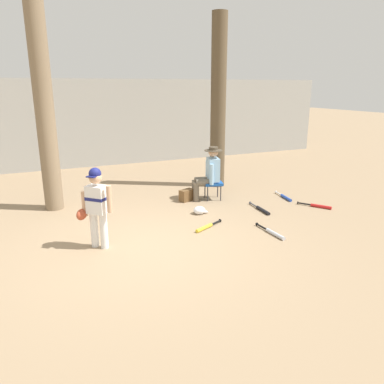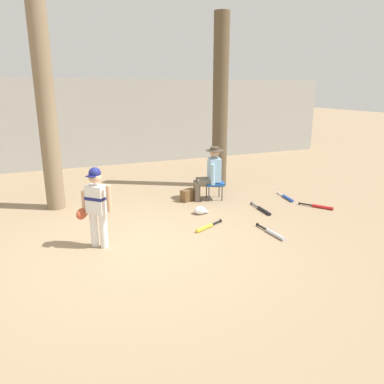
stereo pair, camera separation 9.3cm
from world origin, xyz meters
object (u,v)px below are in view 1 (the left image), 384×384
object	(u,v)px
tree_behind_spectator	(218,112)
bat_blue_youth	(285,197)
young_ballplayer	(96,203)
bat_aluminum_silver	(273,233)
bat_red_barrel	(318,206)
bat_black_composite	(261,209)
folding_stool	(213,184)
tree_near_player	(41,73)
seated_spectator	(209,172)
batting_helmet_white	(199,210)
handbag_beside_stool	(187,195)
bat_yellow_trainer	(206,227)

from	to	relation	value
tree_behind_spectator	bat_blue_youth	xyz separation A→B (m)	(0.88, -1.69, -1.83)
young_ballplayer	bat_aluminum_silver	world-z (taller)	young_ballplayer
bat_red_barrel	bat_black_composite	distance (m)	1.27
folding_stool	bat_blue_youth	bearing A→B (deg)	-22.75
tree_near_player	young_ballplayer	bearing A→B (deg)	-78.54
tree_behind_spectator	seated_spectator	bearing A→B (deg)	-126.43
bat_black_composite	batting_helmet_white	distance (m)	1.30
tree_near_player	seated_spectator	xyz separation A→B (m)	(3.26, -0.74, -2.09)
bat_red_barrel	bat_blue_youth	xyz separation A→B (m)	(-0.23, 0.83, 0.00)
folding_stool	handbag_beside_stool	xyz separation A→B (m)	(-0.59, 0.12, -0.23)
seated_spectator	batting_helmet_white	world-z (taller)	seated_spectator
tree_behind_spectator	bat_aluminum_silver	world-z (taller)	tree_behind_spectator
bat_red_barrel	handbag_beside_stool	bearing A→B (deg)	145.97
young_ballplayer	bat_black_composite	bearing A→B (deg)	7.25
tree_near_player	batting_helmet_white	world-z (taller)	tree_near_player
tree_behind_spectator	bat_black_composite	size ratio (longest dim) A/B	5.40
folding_stool	bat_black_composite	bearing A→B (deg)	-65.45
bat_aluminum_silver	bat_blue_youth	xyz separation A→B (m)	(1.55, 1.67, 0.00)
batting_helmet_white	tree_behind_spectator	bearing A→B (deg)	53.40
tree_near_player	bat_aluminum_silver	distance (m)	5.29
bat_aluminum_silver	tree_behind_spectator	bearing A→B (deg)	78.71
bat_red_barrel	batting_helmet_white	bearing A→B (deg)	164.78
bat_red_barrel	bat_aluminum_silver	xyz separation A→B (m)	(-1.78, -0.85, 0.00)
tree_behind_spectator	handbag_beside_stool	xyz separation A→B (m)	(-1.25, -0.93, -1.74)
folding_stool	seated_spectator	distance (m)	0.29
handbag_beside_stool	bat_yellow_trainer	bearing A→B (deg)	-101.91
bat_aluminum_silver	tree_near_player	bearing A→B (deg)	137.29
seated_spectator	bat_yellow_trainer	world-z (taller)	seated_spectator
bat_red_barrel	bat_blue_youth	size ratio (longest dim) A/B	0.86
bat_yellow_trainer	bat_aluminum_silver	bearing A→B (deg)	-37.98
tree_near_player	young_ballplayer	distance (m)	3.13
tree_behind_spectator	young_ballplayer	size ratio (longest dim) A/B	3.27
young_ballplayer	folding_stool	size ratio (longest dim) A/B	2.67
tree_behind_spectator	bat_black_composite	distance (m)	2.88
bat_yellow_trainer	batting_helmet_white	size ratio (longest dim) A/B	2.29
handbag_beside_stool	bat_yellow_trainer	size ratio (longest dim) A/B	0.51
young_ballplayer	batting_helmet_white	distance (m)	2.40
bat_black_composite	bat_blue_youth	xyz separation A→B (m)	(1.00, 0.52, 0.00)
bat_blue_youth	tree_behind_spectator	bearing A→B (deg)	117.36
bat_black_composite	batting_helmet_white	world-z (taller)	batting_helmet_white
young_ballplayer	bat_black_composite	xyz separation A→B (m)	(3.41, 0.43, -0.71)
tree_near_player	handbag_beside_stool	world-z (taller)	tree_near_player
folding_stool	bat_aluminum_silver	size ratio (longest dim) A/B	0.63
tree_near_player	tree_behind_spectator	xyz separation A→B (m)	(4.01, 0.28, -0.87)
tree_near_player	bat_aluminum_silver	xyz separation A→B (m)	(3.34, -3.08, -2.70)
young_ballplayer	bat_blue_youth	world-z (taller)	young_ballplayer
bat_red_barrel	tree_near_player	bearing A→B (deg)	156.40
tree_near_player	bat_yellow_trainer	size ratio (longest dim) A/B	9.23
seated_spectator	batting_helmet_white	xyz separation A→B (m)	(-0.61, -0.82, -0.57)
folding_stool	seated_spectator	world-z (taller)	seated_spectator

